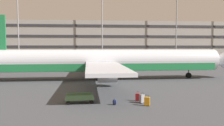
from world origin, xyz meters
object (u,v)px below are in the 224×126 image
(suitcase_upright, at_px, (138,97))
(suitcase_laid_flat, at_px, (147,101))
(suitcase_purple, at_px, (142,99))
(backpack_silver, at_px, (115,102))
(baggage_cart, at_px, (80,98))
(airliner, at_px, (104,62))

(suitcase_upright, relative_size, suitcase_laid_flat, 0.91)
(suitcase_purple, distance_m, backpack_silver, 2.58)
(baggage_cart, bearing_deg, suitcase_laid_flat, -14.19)
(suitcase_purple, height_order, suitcase_upright, suitcase_purple)
(suitcase_laid_flat, relative_size, backpack_silver, 1.74)
(suitcase_upright, height_order, baggage_cart, suitcase_upright)
(backpack_silver, height_order, baggage_cart, baggage_cart)
(suitcase_upright, relative_size, baggage_cart, 0.27)
(baggage_cart, bearing_deg, backpack_silver, -17.13)
(airliner, xyz_separation_m, suitcase_laid_flat, (2.99, -16.03, -2.42))
(suitcase_purple, bearing_deg, suitcase_laid_flat, -76.42)
(suitcase_laid_flat, height_order, baggage_cart, suitcase_laid_flat)
(suitcase_purple, relative_size, suitcase_laid_flat, 0.97)
(suitcase_purple, distance_m, baggage_cart, 5.68)
(airliner, bearing_deg, suitcase_laid_flat, -79.43)
(airliner, distance_m, suitcase_upright, 14.68)
(airliner, bearing_deg, suitcase_upright, -80.06)
(suitcase_laid_flat, xyz_separation_m, baggage_cart, (-5.89, 1.49, 0.02))
(airliner, bearing_deg, baggage_cart, -101.29)
(suitcase_upright, distance_m, baggage_cart, 5.41)
(suitcase_purple, height_order, suitcase_laid_flat, suitcase_laid_flat)
(suitcase_purple, xyz_separation_m, suitcase_laid_flat, (0.24, -0.99, -0.01))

